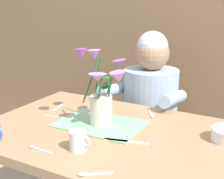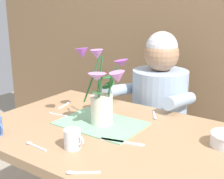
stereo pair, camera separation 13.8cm
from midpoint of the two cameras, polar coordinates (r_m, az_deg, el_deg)
name	(u,v)px [view 2 (the right image)]	position (r m, az deg, el deg)	size (l,w,h in m)	color
wood_panel_backdrop	(199,10)	(2.23, 17.70, 13.97)	(4.00, 0.10, 2.50)	brown
dining_table	(110,151)	(1.43, 2.46, -11.36)	(1.20, 0.80, 0.74)	#9E7A56
seated_person	(158,122)	(1.99, 10.57, -6.07)	(0.45, 0.47, 1.14)	#4C4C56
striped_placemat	(101,123)	(1.47, 0.63, -6.35)	(0.40, 0.28, 0.01)	#7AB289
flower_vase	(102,93)	(1.42, 0.98, -0.63)	(0.26, 0.24, 0.36)	silver
dinner_knife	(122,142)	(1.29, 4.99, -9.77)	(0.19, 0.02, 0.01)	silver
coffee_cup	(73,139)	(1.22, -4.10, -9.24)	(0.09, 0.07, 0.08)	silver
spoon_0	(155,116)	(1.58, 10.47, -4.97)	(0.08, 0.11, 0.01)	silver
spoon_1	(33,145)	(1.28, -11.46, -10.12)	(0.12, 0.02, 0.01)	silver
spoon_2	(62,115)	(1.58, -6.83, -4.80)	(0.12, 0.03, 0.01)	silver
spoon_3	(66,104)	(1.74, -6.31, -2.79)	(0.04, 0.12, 0.01)	silver
spoon_4	(78,172)	(1.08, -2.67, -15.25)	(0.10, 0.08, 0.01)	silver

